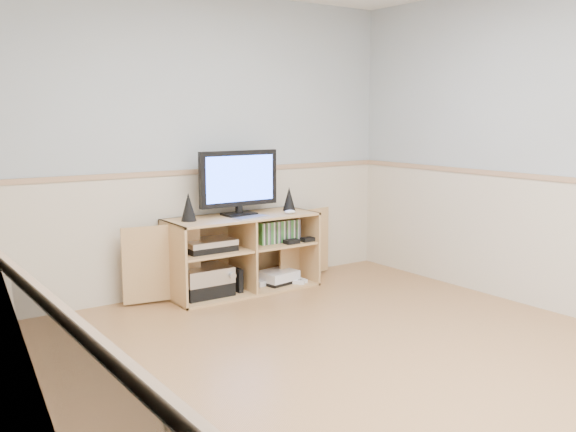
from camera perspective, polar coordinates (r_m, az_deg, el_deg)
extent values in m
cube|color=tan|center=(3.84, 7.14, -14.08)|extent=(4.00, 4.50, 0.02)
cube|color=#9DA7AB|center=(5.43, -8.85, 6.34)|extent=(4.00, 0.02, 2.50)
cube|color=beige|center=(5.50, -8.58, -1.50)|extent=(4.00, 0.01, 1.00)
cube|color=tan|center=(5.42, -8.68, 3.90)|extent=(4.00, 0.02, 0.04)
cube|color=tan|center=(5.54, -4.03, -6.54)|extent=(1.30, 0.49, 0.02)
cube|color=tan|center=(5.41, -4.10, -0.09)|extent=(1.30, 0.49, 0.02)
cube|color=tan|center=(5.17, -10.18, -4.18)|extent=(0.02, 0.49, 0.65)
cube|color=tan|center=(5.81, 1.38, -2.59)|extent=(0.02, 0.49, 0.65)
cube|color=tan|center=(5.66, -5.28, -2.94)|extent=(1.30, 0.02, 0.65)
cube|color=tan|center=(5.46, -4.06, -3.36)|extent=(0.02, 0.47, 0.61)
cube|color=tan|center=(5.30, -7.10, -3.19)|extent=(0.62, 0.45, 0.02)
cube|color=tan|center=(5.62, -1.22, -2.41)|extent=(0.62, 0.45, 0.02)
cube|color=tan|center=(5.21, -11.12, -4.13)|extent=(0.63, 0.13, 0.61)
cube|color=tan|center=(5.90, 1.50, -2.41)|extent=(0.63, 0.13, 0.61)
cube|color=black|center=(5.45, -4.37, 0.18)|extent=(0.27, 0.18, 0.02)
cube|color=black|center=(5.44, -4.38, 0.60)|extent=(0.05, 0.04, 0.06)
cube|color=black|center=(5.41, -4.41, 3.36)|extent=(0.73, 0.05, 0.47)
cube|color=blue|center=(5.38, -4.26, 3.33)|extent=(0.64, 0.01, 0.38)
cone|color=black|center=(5.18, -8.84, 0.81)|extent=(0.12, 0.12, 0.23)
cone|color=black|center=(5.67, 0.10, 1.54)|extent=(0.11, 0.11, 0.21)
cube|color=#BDBDC1|center=(5.29, -3.31, -0.12)|extent=(0.32, 0.17, 0.01)
ellipsoid|color=white|center=(5.50, 0.18, 0.38)|extent=(0.11, 0.09, 0.04)
cube|color=black|center=(5.35, -7.41, -6.43)|extent=(0.41, 0.31, 0.11)
cube|color=silver|center=(5.32, -7.44, -5.19)|extent=(0.41, 0.31, 0.13)
cube|color=black|center=(5.29, -7.10, -2.82)|extent=(0.41, 0.29, 0.05)
cube|color=silver|center=(5.28, -7.11, -2.32)|extent=(0.41, 0.29, 0.05)
cube|color=black|center=(5.43, -4.55, -5.67)|extent=(0.04, 0.14, 0.20)
cube|color=white|center=(5.67, -2.22, -5.82)|extent=(0.23, 0.19, 0.05)
cube|color=black|center=(5.70, -0.92, -5.82)|extent=(0.33, 0.29, 0.03)
cube|color=white|center=(5.68, -0.93, -5.29)|extent=(0.35, 0.31, 0.08)
cube|color=white|center=(5.74, 1.19, -5.70)|extent=(0.04, 0.14, 0.03)
cube|color=white|center=(5.86, 0.10, -5.40)|extent=(0.09, 0.15, 0.03)
cube|color=#3F8C3F|center=(5.60, -0.94, -1.37)|extent=(0.41, 0.14, 0.19)
cube|color=white|center=(5.98, 0.06, 0.41)|extent=(0.12, 0.03, 0.12)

